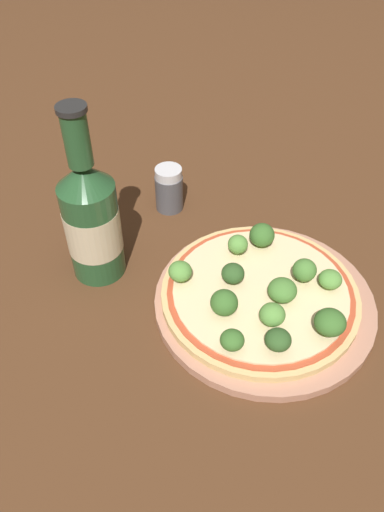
# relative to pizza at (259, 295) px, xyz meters

# --- Properties ---
(ground_plane) EXTENTS (3.00, 3.00, 0.00)m
(ground_plane) POSITION_rel_pizza_xyz_m (0.00, 0.02, -0.02)
(ground_plane) COLOR #4C2D19
(plate) EXTENTS (0.27, 0.27, 0.01)m
(plate) POSITION_rel_pizza_xyz_m (0.00, -0.01, -0.01)
(plate) COLOR tan
(plate) RESTS_ON ground_plane
(pizza) EXTENTS (0.24, 0.24, 0.01)m
(pizza) POSITION_rel_pizza_xyz_m (0.00, 0.00, 0.00)
(pizza) COLOR tan
(pizza) RESTS_ON plate
(broccoli_floret_0) EXTENTS (0.03, 0.03, 0.03)m
(broccoli_floret_0) POSITION_rel_pizza_xyz_m (0.04, -0.04, 0.03)
(broccoli_floret_0) COLOR #7A9E5B
(broccoli_floret_0) RESTS_ON pizza
(broccoli_floret_1) EXTENTS (0.03, 0.03, 0.03)m
(broccoli_floret_1) POSITION_rel_pizza_xyz_m (-0.04, -0.02, 0.02)
(broccoli_floret_1) COLOR #7A9E5B
(broccoli_floret_1) RESTS_ON pizza
(broccoli_floret_2) EXTENTS (0.03, 0.03, 0.03)m
(broccoli_floret_2) POSITION_rel_pizza_xyz_m (0.08, 0.02, 0.02)
(broccoli_floret_2) COLOR #7A9E5B
(broccoli_floret_2) RESTS_ON pizza
(broccoli_floret_3) EXTENTS (0.03, 0.03, 0.02)m
(broccoli_floret_3) POSITION_rel_pizza_xyz_m (-0.09, 0.01, 0.02)
(broccoli_floret_3) COLOR #7A9E5B
(broccoli_floret_3) RESTS_ON pizza
(broccoli_floret_4) EXTENTS (0.03, 0.03, 0.03)m
(broccoli_floret_4) POSITION_rel_pizza_xyz_m (-0.02, 0.10, 0.02)
(broccoli_floret_4) COLOR #7A9E5B
(broccoli_floret_4) RESTS_ON pizza
(broccoli_floret_5) EXTENTS (0.03, 0.03, 0.03)m
(broccoli_floret_5) POSITION_rel_pizza_xyz_m (-0.00, -0.03, 0.02)
(broccoli_floret_5) COLOR #7A9E5B
(broccoli_floret_5) RESTS_ON pizza
(broccoli_floret_6) EXTENTS (0.03, 0.03, 0.02)m
(broccoli_floret_6) POSITION_rel_pizza_xyz_m (0.04, -0.08, 0.02)
(broccoli_floret_6) COLOR #7A9E5B
(broccoli_floret_6) RESTS_ON pizza
(broccoli_floret_7) EXTENTS (0.03, 0.03, 0.03)m
(broccoli_floret_7) POSITION_rel_pizza_xyz_m (-0.04, 0.03, 0.02)
(broccoli_floret_7) COLOR #7A9E5B
(broccoli_floret_7) RESTS_ON pizza
(broccoli_floret_8) EXTENTS (0.03, 0.03, 0.03)m
(broccoli_floret_8) POSITION_rel_pizza_xyz_m (0.01, 0.04, 0.02)
(broccoli_floret_8) COLOR #7A9E5B
(broccoli_floret_8) RESTS_ON pizza
(broccoli_floret_9) EXTENTS (0.03, 0.03, 0.03)m
(broccoli_floret_9) POSITION_rel_pizza_xyz_m (-0.07, -0.04, 0.02)
(broccoli_floret_9) COLOR #7A9E5B
(broccoli_floret_9) RESTS_ON pizza
(broccoli_floret_10) EXTENTS (0.03, 0.03, 0.03)m
(broccoli_floret_10) POSITION_rel_pizza_xyz_m (0.05, 0.04, 0.02)
(broccoli_floret_10) COLOR #7A9E5B
(broccoli_floret_10) RESTS_ON pizza
(broccoli_floret_11) EXTENTS (0.04, 0.04, 0.03)m
(broccoli_floret_11) POSITION_rel_pizza_xyz_m (-0.03, -0.09, 0.03)
(broccoli_floret_11) COLOR #7A9E5B
(broccoli_floret_11) RESTS_ON pizza
(beer_bottle) EXTENTS (0.07, 0.07, 0.24)m
(beer_bottle) POSITION_rel_pizza_xyz_m (-0.01, 0.22, 0.07)
(beer_bottle) COLOR #234C28
(beer_bottle) RESTS_ON ground_plane
(pepper_shaker) EXTENTS (0.04, 0.04, 0.07)m
(pepper_shaker) POSITION_rel_pizza_xyz_m (0.14, 0.18, 0.02)
(pepper_shaker) COLOR #4C4C51
(pepper_shaker) RESTS_ON ground_plane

